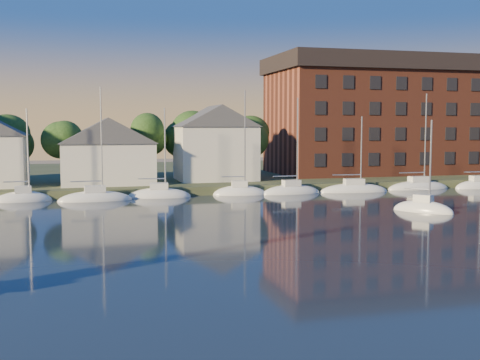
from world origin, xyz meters
name	(u,v)px	position (x,y,z in m)	size (l,w,h in m)	color
shoreline_land	(142,178)	(0.00, 75.00, 0.00)	(160.00, 50.00, 2.00)	#384125
wooden_dock	(163,195)	(0.00, 52.00, 0.00)	(120.00, 3.00, 1.00)	brown
clubhouse_centre	(108,150)	(-6.00, 57.00, 5.13)	(11.55, 8.40, 8.08)	silver
clubhouse_east	(215,142)	(8.00, 59.00, 6.00)	(10.50, 8.40, 9.80)	silver
condo_block	(373,115)	(34.00, 64.95, 9.79)	(31.00, 17.00, 17.40)	brown
tree_line	(165,133)	(2.00, 63.00, 7.18)	(93.40, 5.40, 8.90)	#382819
moored_fleet	(201,196)	(4.00, 49.00, 0.10)	(95.50, 2.40, 12.05)	silver
drifting_sailboat_right	(423,211)	(21.90, 31.54, 0.10)	(5.09, 5.95, 9.77)	silver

